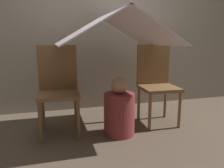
# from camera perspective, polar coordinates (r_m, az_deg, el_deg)

# --- Properties ---
(ground_plane) EXTENTS (8.80, 8.80, 0.00)m
(ground_plane) POSITION_cam_1_polar(r_m,az_deg,el_deg) (2.50, 0.55, -12.19)
(ground_plane) COLOR brown
(wall_back) EXTENTS (7.00, 0.05, 2.50)m
(wall_back) POSITION_cam_1_polar(r_m,az_deg,el_deg) (3.23, -4.40, 15.81)
(wall_back) COLOR gray
(wall_back) RESTS_ON ground_plane
(chair_left) EXTENTS (0.44, 0.44, 0.95)m
(chair_left) POSITION_cam_1_polar(r_m,az_deg,el_deg) (2.41, -13.84, -0.48)
(chair_left) COLOR brown
(chair_left) RESTS_ON ground_plane
(chair_right) EXTENTS (0.44, 0.44, 0.95)m
(chair_right) POSITION_cam_1_polar(r_m,az_deg,el_deg) (2.71, 11.51, 0.89)
(chair_right) COLOR brown
(chair_right) RESTS_ON ground_plane
(sheet_canopy) EXTENTS (1.17, 1.15, 0.35)m
(sheet_canopy) POSITION_cam_1_polar(r_m,az_deg,el_deg) (2.37, 0.00, 14.33)
(sheet_canopy) COLOR silver
(person_front) EXTENTS (0.33, 0.33, 0.63)m
(person_front) POSITION_cam_1_polar(r_m,az_deg,el_deg) (2.34, 1.92, -7.10)
(person_front) COLOR maroon
(person_front) RESTS_ON ground_plane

